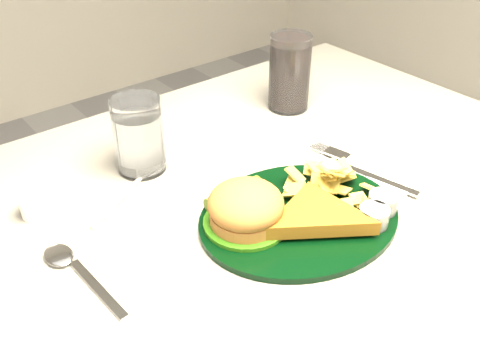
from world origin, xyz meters
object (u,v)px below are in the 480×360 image
(cola_glass, at_px, (290,73))
(dinner_plate, at_px, (301,201))
(fork_napkin, at_px, (372,176))
(water_glass, at_px, (139,135))

(cola_glass, bearing_deg, dinner_plate, -130.16)
(cola_glass, height_order, fork_napkin, cola_glass)
(dinner_plate, distance_m, fork_napkin, 0.16)
(dinner_plate, xyz_separation_m, water_glass, (-0.10, 0.25, 0.03))
(dinner_plate, height_order, fork_napkin, dinner_plate)
(water_glass, relative_size, cola_glass, 0.85)
(dinner_plate, xyz_separation_m, fork_napkin, (0.16, 0.00, -0.03))
(dinner_plate, bearing_deg, water_glass, 122.05)
(water_glass, xyz_separation_m, cola_glass, (0.33, 0.01, 0.01))
(dinner_plate, height_order, cola_glass, cola_glass)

